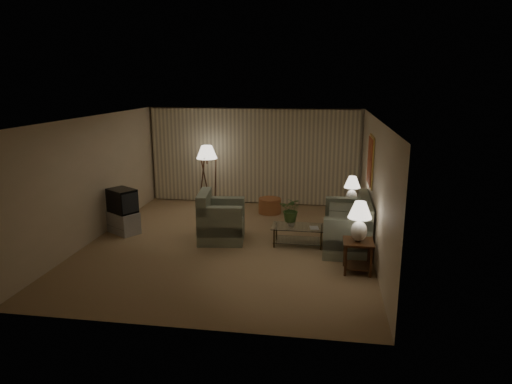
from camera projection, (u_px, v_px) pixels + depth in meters
ground at (229, 243)px, 9.89m from camera, size 7.00×7.00×0.00m
room_shell at (242, 153)px, 10.91m from camera, size 6.04×7.02×2.72m
sofa at (347, 227)px, 9.66m from camera, size 1.91×1.01×0.83m
armchair at (222, 221)px, 10.01m from camera, size 1.26×1.22×0.86m
side_table_near at (358, 251)px, 8.34m from camera, size 0.54×0.54×0.60m
side_table_far at (351, 212)px, 10.84m from camera, size 0.54×0.45×0.60m
table_lamp_near at (360, 218)px, 8.19m from camera, size 0.43×0.43×0.74m
table_lamp_far at (352, 188)px, 10.70m from camera, size 0.38×0.38×0.66m
coffee_table at (298, 232)px, 9.74m from camera, size 1.12×0.61×0.41m
tv_cabinet at (124, 222)px, 10.52m from camera, size 1.13×1.11×0.50m
crt_tv at (122, 201)px, 10.40m from camera, size 1.04×1.03×0.54m
floor_lamp at (207, 176)px, 12.44m from camera, size 0.56×0.56×1.73m
ottoman at (270, 206)px, 12.11m from camera, size 0.64×0.64×0.40m
vase at (291, 222)px, 9.71m from camera, size 0.20×0.20×0.16m
flowers at (292, 207)px, 9.63m from camera, size 0.56×0.51×0.53m
book at (310, 228)px, 9.57m from camera, size 0.21×0.27×0.02m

